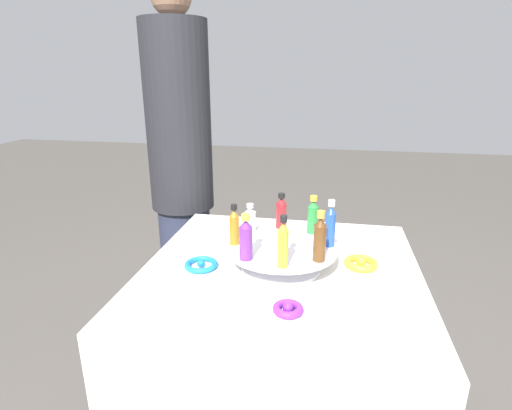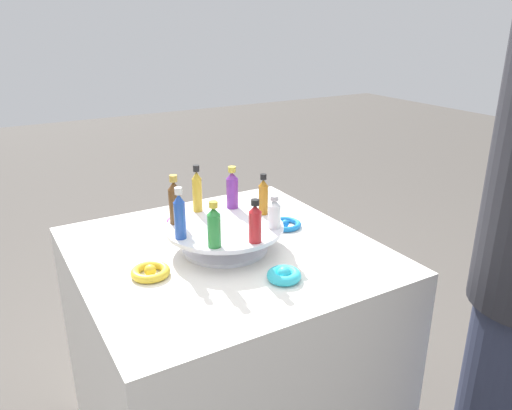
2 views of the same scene
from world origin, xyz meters
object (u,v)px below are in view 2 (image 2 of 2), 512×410
(bottle_clear, at_px, (274,213))
(bottle_purple, at_px, (232,189))
(ribbon_bow_blue, at_px, (285,224))
(ribbon_bow_purple, at_px, (179,221))
(display_stand, at_px, (225,235))
(bottle_blue, at_px, (180,215))
(bottle_red, at_px, (255,223))
(bottle_brown, at_px, (175,201))
(ribbon_bow_teal, at_px, (284,275))
(bottle_green, at_px, (214,226))
(bottle_amber, at_px, (263,196))
(bottle_gold, at_px, (197,190))
(ribbon_bow_gold, at_px, (150,272))

(bottle_clear, xyz_separation_m, bottle_purple, (-0.03, 0.19, 0.02))
(ribbon_bow_blue, height_order, ribbon_bow_purple, ribbon_bow_purple)
(display_stand, height_order, bottle_blue, bottle_blue)
(bottle_red, distance_m, bottle_brown, 0.26)
(bottle_clear, height_order, ribbon_bow_teal, bottle_clear)
(bottle_purple, bearing_deg, ribbon_bow_purple, 136.25)
(display_stand, distance_m, ribbon_bow_blue, 0.24)
(bottle_purple, xyz_separation_m, ribbon_bow_blue, (0.15, -0.06, -0.12))
(bottle_green, bearing_deg, bottle_brown, 97.98)
(bottle_red, relative_size, bottle_clear, 1.25)
(bottle_purple, bearing_deg, ribbon_bow_blue, -23.17)
(bottle_blue, height_order, ribbon_bow_teal, bottle_blue)
(bottle_amber, distance_m, ribbon_bow_purple, 0.31)
(bottle_gold, relative_size, ribbon_bow_gold, 1.42)
(bottle_clear, bearing_deg, display_stand, 142.98)
(bottle_gold, height_order, bottle_brown, bottle_gold)
(bottle_gold, relative_size, ribbon_bow_blue, 1.42)
(ribbon_bow_blue, distance_m, ribbon_bow_gold, 0.48)
(bottle_amber, xyz_separation_m, ribbon_bow_purple, (-0.18, 0.22, -0.12))
(bottle_blue, distance_m, ribbon_bow_blue, 0.40)
(bottle_brown, bearing_deg, bottle_red, -59.52)
(display_stand, distance_m, ribbon_bow_gold, 0.24)
(bottle_amber, relative_size, bottle_brown, 0.87)
(display_stand, distance_m, ribbon_bow_purple, 0.24)
(display_stand, relative_size, bottle_green, 2.72)
(bottle_amber, distance_m, ribbon_bow_teal, 0.29)
(bottle_red, height_order, ribbon_bow_teal, bottle_red)
(bottle_clear, relative_size, bottle_amber, 0.76)
(ribbon_bow_teal, bearing_deg, bottle_blue, 130.40)
(display_stand, distance_m, bottle_green, 0.16)
(bottle_purple, xyz_separation_m, ribbon_bow_purple, (-0.13, 0.12, -0.12))
(bottle_clear, bearing_deg, bottle_gold, 120.48)
(ribbon_bow_teal, xyz_separation_m, ribbon_bow_purple, (-0.09, 0.47, -0.00))
(bottle_clear, distance_m, ribbon_bow_teal, 0.19)
(bottle_red, bearing_deg, ribbon_bow_gold, 160.22)
(ribbon_bow_gold, bearing_deg, ribbon_bow_blue, 11.09)
(bottle_gold, relative_size, bottle_brown, 1.01)
(bottle_brown, height_order, bottle_blue, same)
(bottle_brown, relative_size, ribbon_bow_blue, 1.41)
(display_stand, xyz_separation_m, ribbon_bow_teal, (0.05, -0.24, -0.03))
(bottle_purple, bearing_deg, display_stand, -127.02)
(bottle_amber, bearing_deg, bottle_red, -127.02)
(bottle_purple, xyz_separation_m, ribbon_bow_gold, (-0.32, -0.16, -0.12))
(bottle_amber, bearing_deg, ribbon_bow_teal, -109.78)
(bottle_purple, xyz_separation_m, bottle_brown, (-0.19, -0.03, 0.01))
(bottle_gold, height_order, bottle_blue, bottle_gold)
(bottle_blue, distance_m, bottle_green, 0.11)
(ribbon_bow_purple, bearing_deg, ribbon_bow_teal, -78.91)
(bottle_red, distance_m, ribbon_bow_purple, 0.40)
(display_stand, xyz_separation_m, bottle_brown, (-0.11, 0.08, 0.09))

